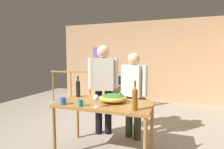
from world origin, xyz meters
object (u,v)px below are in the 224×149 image
at_px(framed_picture, 99,55).
at_px(serving_table, 105,108).
at_px(tv_console, 122,94).
at_px(person_standing_right, 134,89).
at_px(stair_railing, 105,84).
at_px(salad_bowl, 113,98).
at_px(mug_teal, 80,103).
at_px(person_standing_left, 103,82).
at_px(mug_blue, 63,101).
at_px(wine_bottle_amber, 135,98).
at_px(flat_screen_tv, 122,81).
at_px(wine_bottle_dark, 78,88).
at_px(wine_glass, 96,98).

height_order(framed_picture, serving_table, framed_picture).
xyz_separation_m(tv_console, person_standing_right, (1.01, -2.74, 0.68)).
relative_size(stair_railing, salad_bowl, 6.69).
height_order(mug_teal, person_standing_right, person_standing_right).
bearing_deg(person_standing_left, mug_blue, 54.54).
bearing_deg(framed_picture, mug_blue, -74.01).
relative_size(wine_bottle_amber, person_standing_right, 0.25).
bearing_deg(tv_console, stair_railing, -106.16).
height_order(flat_screen_tv, person_standing_right, person_standing_right).
height_order(framed_picture, mug_teal, framed_picture).
relative_size(framed_picture, mug_blue, 4.29).
bearing_deg(mug_blue, flat_screen_tv, 93.00).
distance_m(flat_screen_tv, person_standing_right, 2.90).
bearing_deg(tv_console, person_standing_right, -69.78).
xyz_separation_m(framed_picture, wine_bottle_amber, (2.17, -3.91, -0.61)).
height_order(wine_bottle_amber, wine_bottle_dark, wine_bottle_amber).
bearing_deg(flat_screen_tv, wine_bottle_dark, -87.43).
xyz_separation_m(tv_console, person_standing_left, (0.43, -2.74, 0.78)).
height_order(stair_railing, person_standing_right, person_standing_right).
relative_size(framed_picture, wine_glass, 3.06).
bearing_deg(stair_railing, mug_blue, -80.72).
bearing_deg(person_standing_left, stair_railing, -90.51).
bearing_deg(mug_blue, serving_table, 28.21).
bearing_deg(wine_glass, salad_bowl, 70.85).
bearing_deg(wine_bottle_dark, serving_table, -21.83).
distance_m(framed_picture, wine_bottle_dark, 3.68).
relative_size(flat_screen_tv, serving_table, 0.37).
relative_size(mug_blue, mug_teal, 1.15).
relative_size(framed_picture, wine_bottle_dark, 1.48).
xyz_separation_m(flat_screen_tv, serving_table, (0.72, -3.37, 0.04)).
distance_m(framed_picture, salad_bowl, 4.07).
distance_m(framed_picture, tv_console, 1.66).
distance_m(serving_table, person_standing_left, 0.78).
relative_size(tv_console, person_standing_right, 0.59).
bearing_deg(stair_railing, wine_bottle_dark, -79.89).
bearing_deg(tv_console, salad_bowl, -76.07).
bearing_deg(tv_console, person_standing_left, -81.05).
relative_size(flat_screen_tv, wine_bottle_dark, 1.45).
distance_m(stair_railing, wine_glass, 2.93).
height_order(tv_console, wine_bottle_amber, wine_bottle_amber).
xyz_separation_m(framed_picture, flat_screen_tv, (0.95, -0.32, -0.89)).
bearing_deg(wine_glass, stair_railing, 109.27).
xyz_separation_m(flat_screen_tv, mug_teal, (0.47, -3.65, 0.17)).
relative_size(salad_bowl, person_standing_left, 0.25).
xyz_separation_m(stair_railing, person_standing_right, (1.27, -1.83, 0.22)).
bearing_deg(wine_glass, person_standing_left, 106.25).
relative_size(stair_railing, tv_console, 3.13).
height_order(flat_screen_tv, serving_table, flat_screen_tv).
relative_size(serving_table, wine_glass, 8.10).
distance_m(framed_picture, mug_teal, 4.28).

